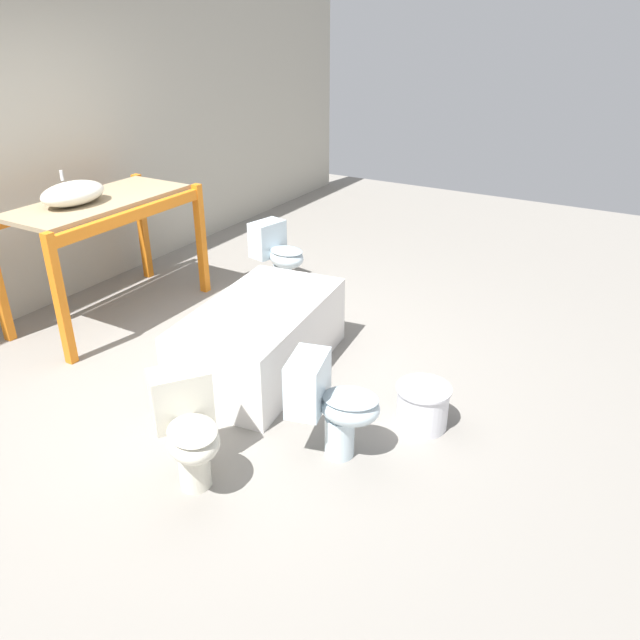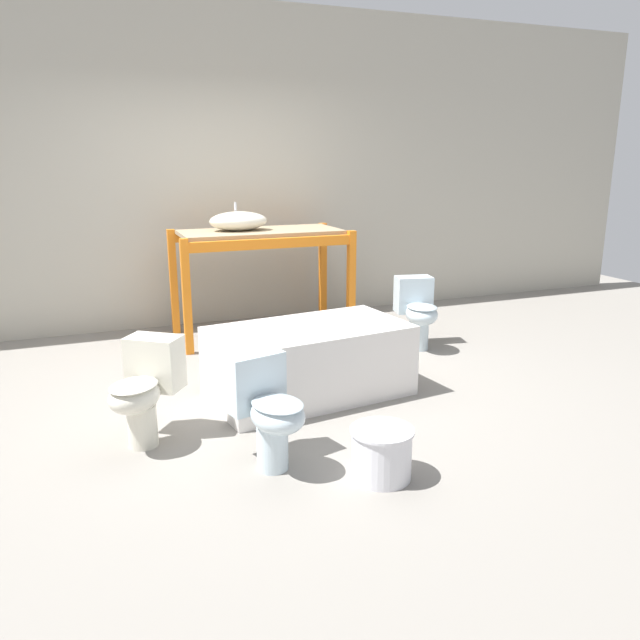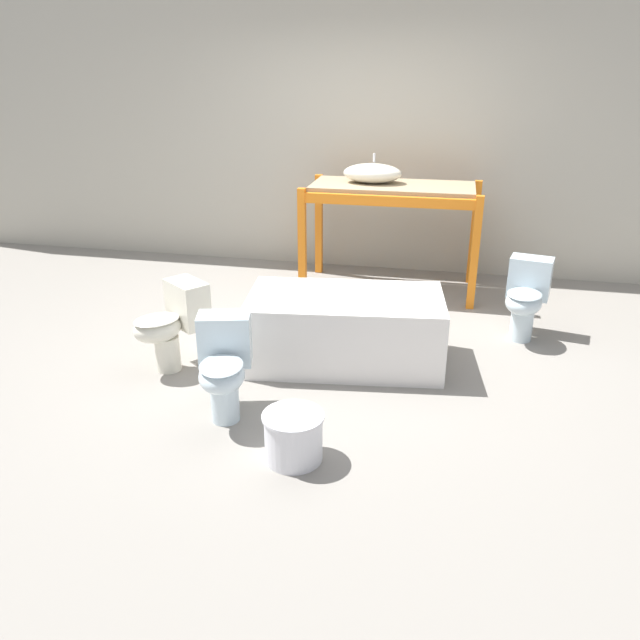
# 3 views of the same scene
# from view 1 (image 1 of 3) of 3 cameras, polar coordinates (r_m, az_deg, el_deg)

# --- Properties ---
(ground_plane) EXTENTS (12.00, 12.00, 0.00)m
(ground_plane) POSITION_cam_1_polar(r_m,az_deg,el_deg) (4.71, -9.75, -4.83)
(ground_plane) COLOR gray
(shelving_rack) EXTENTS (1.65, 0.81, 1.03)m
(shelving_rack) POSITION_cam_1_polar(r_m,az_deg,el_deg) (5.55, -19.38, 8.67)
(shelving_rack) COLOR orange
(shelving_rack) RESTS_ON ground_plane
(sink_basin) EXTENTS (0.55, 0.36, 0.26)m
(sink_basin) POSITION_cam_1_polar(r_m,az_deg,el_deg) (5.39, -21.66, 10.72)
(sink_basin) COLOR silver
(sink_basin) RESTS_ON shelving_rack
(bathtub_main) EXTENTS (1.50, 0.93, 0.53)m
(bathtub_main) POSITION_cam_1_polar(r_m,az_deg,el_deg) (4.57, -5.41, -1.21)
(bathtub_main) COLOR white
(bathtub_main) RESTS_ON ground_plane
(toilet_near) EXTENTS (0.56, 0.61, 0.64)m
(toilet_near) POSITION_cam_1_polar(r_m,az_deg,el_deg) (3.55, -11.96, -9.42)
(toilet_near) COLOR silver
(toilet_near) RESTS_ON ground_plane
(toilet_far) EXTENTS (0.43, 0.59, 0.64)m
(toilet_far) POSITION_cam_1_polar(r_m,az_deg,el_deg) (3.67, 0.98, -7.46)
(toilet_far) COLOR silver
(toilet_far) RESTS_ON ground_plane
(toilet_extra) EXTENTS (0.41, 0.58, 0.64)m
(toilet_extra) POSITION_cam_1_polar(r_m,az_deg,el_deg) (5.95, -3.87, 6.18)
(toilet_extra) COLOR silver
(toilet_extra) RESTS_ON ground_plane
(bucket_white) EXTENTS (0.35, 0.35, 0.29)m
(bucket_white) POSITION_cam_1_polar(r_m,az_deg,el_deg) (4.07, 9.36, -7.71)
(bucket_white) COLOR silver
(bucket_white) RESTS_ON ground_plane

